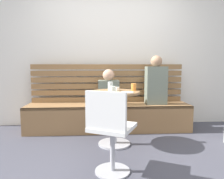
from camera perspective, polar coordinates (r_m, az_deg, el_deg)
ground at (r=2.52m, az=0.49°, el=-19.01°), size 8.00×8.00×0.00m
back_wall at (r=3.93m, az=-1.32°, el=11.84°), size 5.20×0.10×2.90m
booth_bench at (r=3.57m, az=-0.96°, el=-7.48°), size 2.70×0.52×0.44m
booth_backrest at (r=3.72m, az=-1.16°, el=1.77°), size 2.65×0.04×0.67m
cafe_table at (r=2.86m, az=0.64°, el=-4.89°), size 0.68×0.68×0.74m
white_chair at (r=2.09m, az=-0.54°, el=-10.74°), size 0.54×0.54×0.85m
person_adult at (r=3.60m, az=11.80°, el=1.92°), size 0.34×0.22×0.81m
person_child_left at (r=3.47m, az=-1.03°, el=0.05°), size 0.34×0.22×0.58m
cup_glass_tall at (r=2.92m, az=-0.34°, el=0.91°), size 0.07×0.07×0.12m
cup_tumbler_orange at (r=2.91m, az=5.90°, el=0.68°), size 0.07×0.07×0.10m
cup_espresso_small at (r=2.86m, az=1.47°, el=0.14°), size 0.06×0.06×0.05m
cup_glass_short at (r=2.70m, az=0.21°, el=0.03°), size 0.08×0.08×0.08m
plate_small at (r=2.67m, az=4.07°, el=-0.78°), size 0.17×0.17×0.01m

